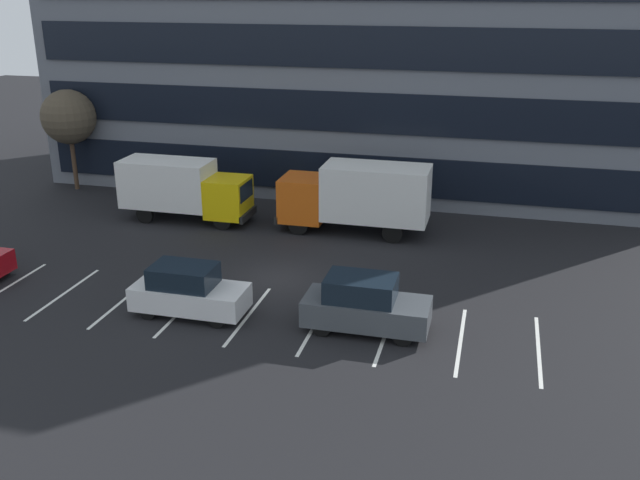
% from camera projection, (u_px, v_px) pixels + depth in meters
% --- Properties ---
extents(ground_plane, '(120.00, 120.00, 0.00)m').
position_uv_depth(ground_plane, '(277.00, 279.00, 31.62)').
color(ground_plane, black).
extents(office_building, '(38.74, 12.85, 21.60)m').
position_uv_depth(office_building, '(360.00, 12.00, 44.18)').
color(office_building, slate).
rests_on(office_building, ground_plane).
extents(lot_markings, '(22.54, 5.40, 0.01)m').
position_uv_depth(lot_markings, '(248.00, 315.00, 28.15)').
color(lot_markings, silver).
rests_on(lot_markings, ground_plane).
extents(box_truck_yellow, '(7.29, 2.41, 3.38)m').
position_uv_depth(box_truck_yellow, '(183.00, 187.00, 38.75)').
color(box_truck_yellow, yellow).
rests_on(box_truck_yellow, ground_plane).
extents(box_truck_orange, '(7.97, 2.64, 3.69)m').
position_uv_depth(box_truck_orange, '(357.00, 195.00, 36.79)').
color(box_truck_orange, '#D85914').
rests_on(box_truck_orange, ground_plane).
extents(suv_charcoal, '(4.80, 2.04, 2.17)m').
position_uv_depth(suv_charcoal, '(365.00, 305.00, 26.66)').
color(suv_charcoal, '#474C51').
rests_on(suv_charcoal, ground_plane).
extents(suv_white, '(4.58, 1.94, 2.07)m').
position_uv_depth(suv_white, '(188.00, 291.00, 27.97)').
color(suv_white, white).
rests_on(suv_white, ground_plane).
extents(bare_tree, '(3.39, 3.39, 6.35)m').
position_uv_depth(bare_tree, '(69.00, 117.00, 43.73)').
color(bare_tree, '#473323').
rests_on(bare_tree, ground_plane).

